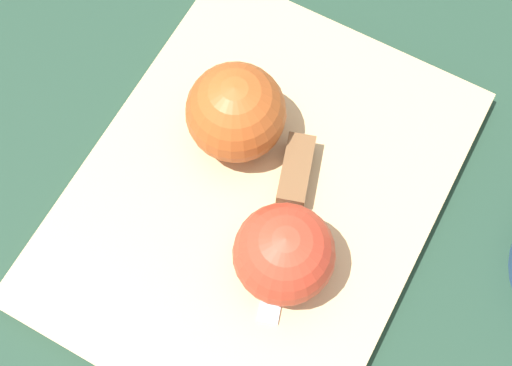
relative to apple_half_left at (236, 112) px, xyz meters
name	(u,v)px	position (x,y,z in m)	size (l,w,h in m)	color
ground_plane	(256,200)	(0.04, 0.03, -0.06)	(4.00, 4.00, 0.00)	#1E3828
cutting_board	(256,196)	(0.04, 0.03, -0.05)	(0.39, 0.33, 0.02)	tan
apple_half_left	(236,112)	(0.00, 0.00, 0.00)	(0.08, 0.08, 0.08)	#AD4C1E
apple_half_right	(284,254)	(0.10, 0.07, 0.00)	(0.08, 0.08, 0.08)	red
knife	(294,184)	(0.03, 0.06, -0.03)	(0.15, 0.04, 0.02)	silver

